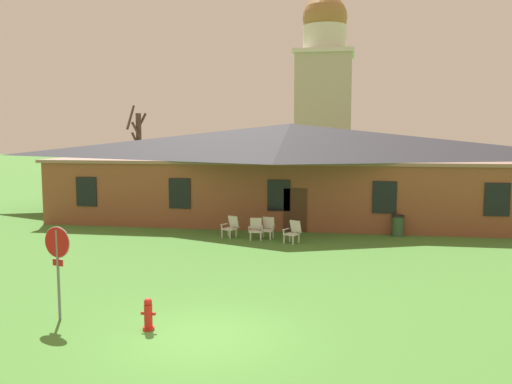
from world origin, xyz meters
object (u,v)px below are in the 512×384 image
stop_sign (58,254)px  lawn_chair_middle (293,231)px  lawn_chair_left_end (268,227)px  fire_hydrant (148,315)px  lawn_chair_near_door (256,228)px  trash_bin (398,226)px  lawn_chair_by_porch (231,226)px

stop_sign → lawn_chair_middle: size_ratio=2.52×
lawn_chair_left_end → fire_hydrant: lawn_chair_left_end is taller
lawn_chair_near_door → trash_bin: (6.31, 1.86, -0.00)m
lawn_chair_left_end → lawn_chair_by_porch: bearing=178.0°
stop_sign → lawn_chair_left_end: (3.62, 11.60, -1.20)m
lawn_chair_near_door → fire_hydrant: 11.60m
lawn_chair_near_door → trash_bin: bearing=16.4°
trash_bin → stop_sign: bearing=-125.7°
stop_sign → trash_bin: (9.44, 13.14, -1.20)m
lawn_chair_by_porch → lawn_chair_near_door: (1.22, -0.38, 0.00)m
lawn_chair_by_porch → lawn_chair_near_door: 1.28m
stop_sign → trash_bin: stop_sign is taller
lawn_chair_near_door → trash_bin: 6.58m
stop_sign → lawn_chair_by_porch: 11.88m
lawn_chair_by_porch → trash_bin: size_ratio=0.98×
lawn_chair_by_porch → lawn_chair_middle: bearing=-15.5°
stop_sign → lawn_chair_by_porch: bearing=80.7°
lawn_chair_middle → fire_hydrant: bearing=-102.0°
stop_sign → fire_hydrant: bearing=-7.0°
stop_sign → lawn_chair_by_porch: (1.91, 11.66, -1.20)m
fire_hydrant → trash_bin: 15.14m
lawn_chair_left_end → lawn_chair_middle: size_ratio=1.00×
lawn_chair_by_porch → lawn_chair_left_end: same height
lawn_chair_by_porch → lawn_chair_middle: (2.93, -0.81, 0.00)m
lawn_chair_left_end → fire_hydrant: 11.96m
lawn_chair_near_door → fire_hydrant: (-0.65, -11.58, -0.12)m
lawn_chair_by_porch → fire_hydrant: lawn_chair_by_porch is taller
stop_sign → lawn_chair_middle: stop_sign is taller
lawn_chair_by_porch → fire_hydrant: bearing=-87.3°
lawn_chair_left_end → stop_sign: bearing=-107.3°
lawn_chair_by_porch → lawn_chair_near_door: size_ratio=1.00×
lawn_chair_by_porch → trash_bin: trash_bin is taller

